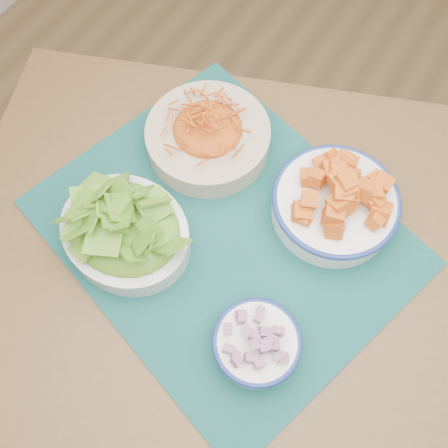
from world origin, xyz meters
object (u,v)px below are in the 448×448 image
at_px(squash_bowl, 337,199).
at_px(onion_bowl, 257,343).
at_px(placemat, 224,232).
at_px(table, 268,274).
at_px(lettuce_bowl, 124,228).
at_px(carrot_bowl, 208,133).

distance_m(squash_bowl, onion_bowl, 0.27).
bearing_deg(onion_bowl, placemat, 136.03).
xyz_separation_m(table, lettuce_bowl, (-0.22, -0.11, 0.16)).
xyz_separation_m(table, carrot_bowl, (-0.21, 0.12, 0.15)).
height_order(carrot_bowl, onion_bowl, carrot_bowl).
bearing_deg(carrot_bowl, lettuce_bowl, -92.94).
distance_m(lettuce_bowl, onion_bowl, 0.28).
relative_size(placemat, carrot_bowl, 2.37).
height_order(placemat, lettuce_bowl, lettuce_bowl).
xyz_separation_m(placemat, onion_bowl, (0.15, -0.14, 0.04)).
xyz_separation_m(carrot_bowl, onion_bowl, (0.27, -0.28, -0.01)).
relative_size(squash_bowl, onion_bowl, 1.63).
relative_size(table, lettuce_bowl, 5.37).
bearing_deg(squash_bowl, table, -112.39).
bearing_deg(placemat, table, 22.89).
bearing_deg(placemat, carrot_bowl, 147.65).
relative_size(placemat, squash_bowl, 2.19).
xyz_separation_m(placemat, lettuce_bowl, (-0.13, -0.10, 0.05)).
relative_size(carrot_bowl, squash_bowl, 0.92).
bearing_deg(squash_bowl, lettuce_bowl, -139.53).
height_order(carrot_bowl, lettuce_bowl, lettuce_bowl).
xyz_separation_m(table, squash_bowl, (0.05, 0.12, 0.16)).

